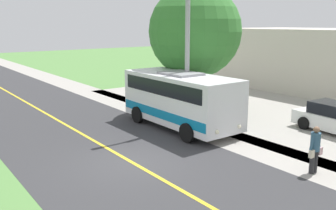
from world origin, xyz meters
name	(u,v)px	position (x,y,z in m)	size (l,w,h in m)	color
ground_plane	(131,162)	(0.00, 0.00, 0.00)	(120.00, 120.00, 0.00)	#548442
road_surface	(131,162)	(0.00, 0.00, 0.00)	(8.00, 100.00, 0.01)	#333335
sidewalk	(225,137)	(-5.20, 0.00, 0.00)	(2.40, 100.00, 0.01)	#9E9991
road_centre_line	(131,162)	(0.00, 0.00, 0.01)	(0.16, 100.00, 0.00)	gold
shuttle_bus_front	(180,97)	(-4.57, -2.62, 1.58)	(2.80, 6.86, 2.88)	white
pedestrian_with_bags	(315,148)	(-4.71, 4.85, 0.94)	(0.72, 0.34, 1.74)	#262628
street_light_pole	(185,46)	(-4.87, -2.63, 4.17)	(1.97, 0.24, 7.54)	#9E9EA3
tree_curbside	(195,32)	(-7.40, -4.82, 4.80)	(5.42, 5.42, 7.52)	brown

